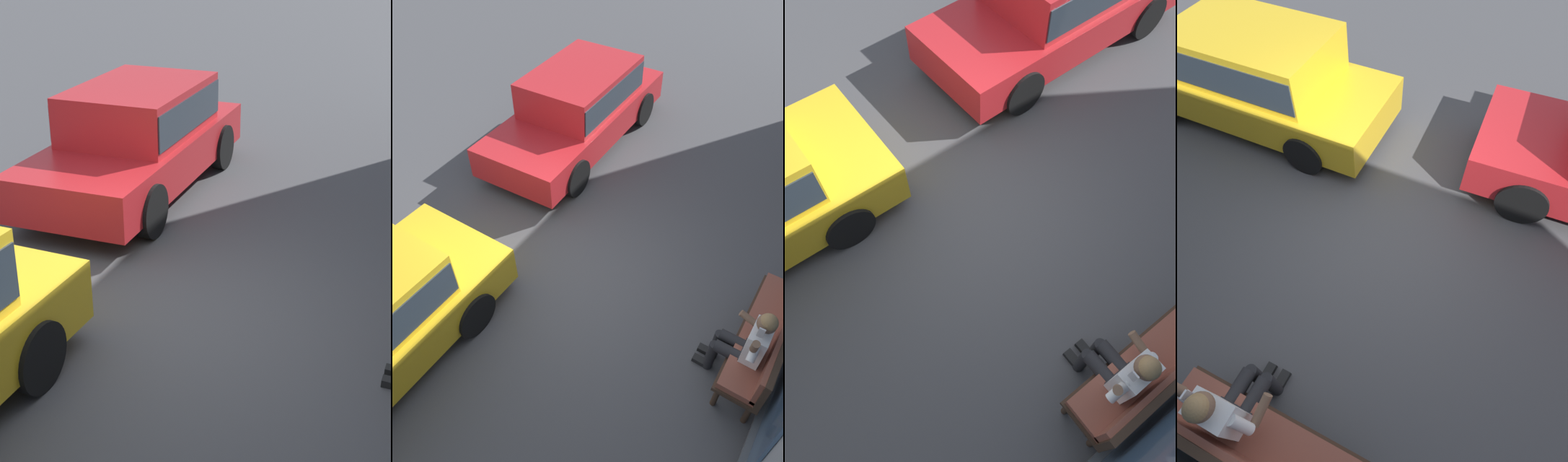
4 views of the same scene
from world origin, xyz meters
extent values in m
plane|color=#424244|center=(0.00, 0.00, 0.00)|extent=(60.00, 60.00, 0.00)
cube|color=red|center=(-3.01, -1.91, 0.55)|extent=(4.49, 1.92, 0.58)
cube|color=red|center=(-3.19, -1.92, 1.19)|extent=(2.36, 1.63, 0.69)
cube|color=#28333D|center=(-3.19, -1.92, 1.19)|extent=(2.31, 1.66, 0.48)
cylinder|color=black|center=(-1.67, -1.02, 0.35)|extent=(0.70, 0.21, 0.70)
cylinder|color=black|center=(-1.61, -2.70, 0.35)|extent=(0.70, 0.21, 0.70)
cylinder|color=black|center=(-4.42, -1.12, 0.35)|extent=(0.70, 0.21, 0.70)
cylinder|color=black|center=(-4.35, -2.80, 0.35)|extent=(0.70, 0.21, 0.70)
cylinder|color=black|center=(1.48, -0.57, 0.32)|extent=(0.65, 0.18, 0.65)
camera|label=1|loc=(5.56, 2.60, 3.79)|focal=55.00mm
camera|label=2|loc=(3.54, 2.60, 5.45)|focal=35.00mm
camera|label=3|loc=(1.83, 2.60, 5.11)|focal=35.00mm
camera|label=4|loc=(-1.13, 2.60, 4.16)|focal=28.00mm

